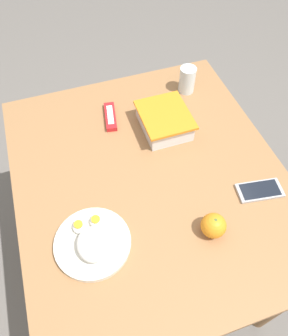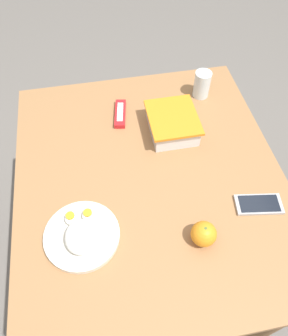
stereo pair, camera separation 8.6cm
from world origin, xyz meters
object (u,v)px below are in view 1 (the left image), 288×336
Objects in this scene: food_container at (164,122)px; orange_fruit at (213,226)px; drinking_glass at (187,80)px; rice_plate at (92,242)px; candy_bar at (110,117)px; cell_phone at (260,190)px.

orange_fruit reaches higher than food_container.
orange_fruit is 0.70× the size of drinking_glass.
food_container reaches higher than rice_plate.
rice_plate is at bearing -20.87° from candy_bar.
food_container is 0.23m from drinking_glass.
candy_bar is (-0.47, 0.18, -0.01)m from rice_plate.
drinking_glass reaches higher than candy_bar.
candy_bar is 0.34m from drinking_glass.
rice_plate is (-0.07, -0.34, -0.02)m from orange_fruit.
orange_fruit is at bearing -69.57° from cell_phone.
candy_bar is at bearing -80.57° from drinking_glass.
drinking_glass is at bearing 136.50° from food_container.
orange_fruit reaches higher than candy_bar.
rice_plate is at bearing -89.26° from cell_phone.
candy_bar reaches higher than cell_phone.
cell_phone is (0.35, 0.19, -0.03)m from food_container.
candy_bar is at bearing -122.44° from food_container.
drinking_glass reaches higher than rice_plate.
cell_phone is at bearing 110.43° from orange_fruit.
orange_fruit reaches higher than cell_phone.
food_container is 2.68× the size of orange_fruit.
food_container is 0.43m from orange_fruit.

